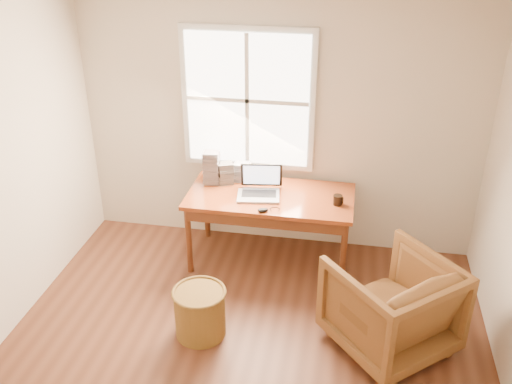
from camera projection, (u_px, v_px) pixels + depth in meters
room_shell at (229, 230)px, 3.81m from camera, size 4.04×4.54×2.64m
desk at (270, 196)px, 5.50m from camera, size 1.60×0.80×0.04m
armchair at (391, 305)px, 4.55m from camera, size 1.22×1.23×0.80m
wicker_stool at (200, 313)px, 4.76m from camera, size 0.46×0.46×0.42m
laptop at (258, 184)px, 5.38m from camera, size 0.44×0.45×0.29m
mouse at (263, 210)px, 5.19m from camera, size 0.11×0.09×0.03m
coffee_mug at (338, 200)px, 5.30m from camera, size 0.11×0.11×0.10m
cd_stack_a at (212, 166)px, 5.74m from camera, size 0.15×0.13×0.29m
cd_stack_b at (226, 173)px, 5.67m from camera, size 0.18×0.17×0.22m
cd_stack_c at (212, 168)px, 5.64m from camera, size 0.16×0.14×0.34m
cd_stack_d at (242, 172)px, 5.73m from camera, size 0.16×0.14×0.19m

